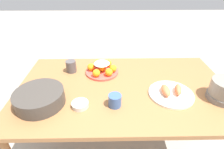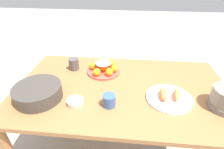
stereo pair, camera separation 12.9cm
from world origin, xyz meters
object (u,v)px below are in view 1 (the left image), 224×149
dining_table (123,97)px  cake_plate (102,69)px  cup_near (71,66)px  sauce_bowl (80,104)px  cup_far (115,100)px  serving_bowl (40,97)px  seafood_platter (171,93)px

dining_table → cake_plate: bearing=-50.5°
dining_table → cake_plate: cake_plate is taller
cake_plate → cup_near: same height
sauce_bowl → cup_far: bearing=-178.6°
cake_plate → serving_bowl: (0.37, 0.36, 0.01)m
cake_plate → serving_bowl: size_ratio=0.86×
dining_table → serving_bowl: (0.52, 0.17, 0.15)m
seafood_platter → cup_far: size_ratio=3.70×
sauce_bowl → dining_table: bearing=-143.6°
sauce_bowl → seafood_platter: 0.59m
dining_table → cup_far: size_ratio=18.78×
serving_bowl → cup_far: bearing=176.7°
seafood_platter → cup_near: size_ratio=3.10×
seafood_platter → cup_far: (0.37, 0.10, 0.02)m
cup_far → cup_near: bearing=-50.7°
cake_plate → cup_far: (-0.09, 0.38, 0.00)m
serving_bowl → dining_table: bearing=-161.8°
dining_table → cup_near: 0.47m
serving_bowl → seafood_platter: serving_bowl is taller
cup_near → serving_bowl: bearing=72.2°
serving_bowl → cup_near: (-0.12, -0.38, -0.00)m
seafood_platter → cup_near: (0.71, -0.31, 0.03)m
seafood_platter → cup_near: 0.77m
dining_table → seafood_platter: 0.34m
dining_table → cake_plate: (0.15, -0.19, 0.13)m
cake_plate → cup_far: 0.39m
dining_table → serving_bowl: serving_bowl is taller
cake_plate → dining_table: bearing=129.5°
dining_table → seafood_platter: seafood_platter is taller
cup_far → dining_table: bearing=-108.3°
serving_bowl → cake_plate: bearing=-135.8°
serving_bowl → sauce_bowl: size_ratio=2.93×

